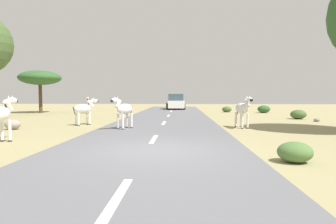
% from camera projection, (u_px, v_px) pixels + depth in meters
% --- Properties ---
extents(ground_plane, '(90.00, 90.00, 0.00)m').
position_uv_depth(ground_plane, '(157.00, 151.00, 8.38)').
color(ground_plane, '#998E60').
extents(road, '(6.00, 64.00, 0.05)m').
position_uv_depth(road, '(147.00, 150.00, 8.39)').
color(road, slate).
rests_on(road, ground_plane).
extents(lane_markings, '(0.16, 56.00, 0.01)m').
position_uv_depth(lane_markings, '(143.00, 157.00, 7.39)').
color(lane_markings, silver).
rests_on(lane_markings, road).
extents(zebra_0, '(0.93, 1.52, 1.54)m').
position_uv_depth(zebra_0, '(124.00, 110.00, 13.54)').
color(zebra_0, silver).
rests_on(zebra_0, road).
extents(zebra_1, '(0.81, 1.53, 1.51)m').
position_uv_depth(zebra_1, '(87.00, 103.00, 26.01)').
color(zebra_1, silver).
rests_on(zebra_1, ground_plane).
extents(zebra_2, '(0.70, 1.70, 1.63)m').
position_uv_depth(zebra_2, '(243.00, 109.00, 14.29)').
color(zebra_2, silver).
rests_on(zebra_2, ground_plane).
extents(zebra_3, '(0.49, 1.74, 1.64)m').
position_uv_depth(zebra_3, '(0.00, 115.00, 9.82)').
color(zebra_3, silver).
rests_on(zebra_3, ground_plane).
extents(zebra_4, '(1.20, 1.33, 1.50)m').
position_uv_depth(zebra_4, '(84.00, 109.00, 15.70)').
color(zebra_4, silver).
rests_on(zebra_4, ground_plane).
extents(car_0, '(2.27, 4.46, 1.74)m').
position_uv_depth(car_0, '(175.00, 102.00, 32.70)').
color(car_0, white).
rests_on(car_0, road).
extents(tree_3, '(3.78, 3.78, 3.92)m').
position_uv_depth(tree_3, '(40.00, 78.00, 26.42)').
color(tree_3, '#4C3823').
rests_on(tree_3, ground_plane).
extents(bush_0, '(1.16, 1.04, 0.69)m').
position_uv_depth(bush_0, '(264.00, 109.00, 26.70)').
color(bush_0, '#2D5628').
rests_on(bush_0, ground_plane).
extents(bush_1, '(1.06, 0.96, 0.64)m').
position_uv_depth(bush_1, '(298.00, 114.00, 19.73)').
color(bush_1, '#425B2D').
rests_on(bush_1, ground_plane).
extents(bush_2, '(0.85, 0.76, 0.51)m').
position_uv_depth(bush_2, '(295.00, 152.00, 6.99)').
color(bush_2, '#4C7038').
rests_on(bush_2, ground_plane).
extents(bush_4, '(0.92, 0.83, 0.55)m').
position_uv_depth(bush_4, '(227.00, 109.00, 27.79)').
color(bush_4, '#425B2D').
rests_on(bush_4, ground_plane).
extents(rock_0, '(0.36, 0.32, 0.22)m').
position_uv_depth(rock_0, '(317.00, 120.00, 17.76)').
color(rock_0, gray).
rests_on(rock_0, ground_plane).
extents(rock_1, '(0.75, 0.59, 0.48)m').
position_uv_depth(rock_1, '(13.00, 124.00, 13.71)').
color(rock_1, gray).
rests_on(rock_1, ground_plane).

